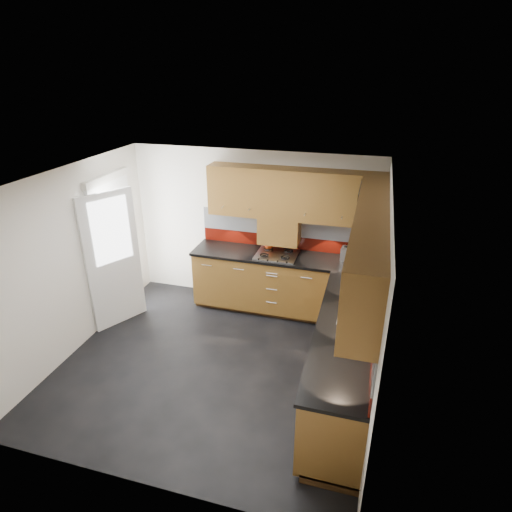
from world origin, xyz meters
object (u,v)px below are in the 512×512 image
(toaster, at_px, (351,254))
(gas_hob, at_px, (276,255))
(food_processor, at_px, (354,291))
(utensil_pot, at_px, (269,243))

(toaster, bearing_deg, gas_hob, -173.23)
(gas_hob, distance_m, food_processor, 1.56)
(utensil_pot, distance_m, toaster, 1.23)
(gas_hob, relative_size, toaster, 2.08)
(toaster, bearing_deg, food_processor, -84.13)
(toaster, distance_m, food_processor, 1.15)
(utensil_pot, xyz_separation_m, food_processor, (1.34, -1.21, 0.03))
(utensil_pot, relative_size, food_processor, 1.62)
(gas_hob, height_order, food_processor, food_processor)
(utensil_pot, height_order, toaster, utensil_pot)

